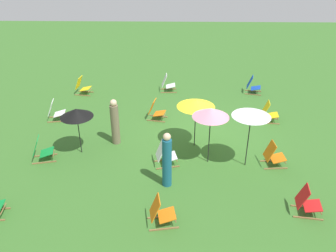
{
  "coord_description": "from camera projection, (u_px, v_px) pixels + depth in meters",
  "views": [
    {
      "loc": [
        -10.97,
        0.96,
        6.49
      ],
      "look_at": [
        0.0,
        1.2,
        0.5
      ],
      "focal_mm": 37.09,
      "sensor_mm": 36.0,
      "label": 1
    }
  ],
  "objects": [
    {
      "name": "deckchair_7",
      "position": [
        307.0,
        202.0,
        9.1
      ],
      "size": [
        0.58,
        0.82,
        0.83
      ],
      "rotation": [
        0.0,
        0.0,
        -0.15
      ],
      "color": "olive",
      "rests_on": "ground"
    },
    {
      "name": "deckchair_6",
      "position": [
        253.0,
        86.0,
        16.24
      ],
      "size": [
        0.63,
        0.84,
        0.83
      ],
      "rotation": [
        0.0,
        0.0,
        -0.22
      ],
      "color": "olive",
      "rests_on": "ground"
    },
    {
      "name": "umbrella_0",
      "position": [
        196.0,
        103.0,
        11.51
      ],
      "size": [
        1.28,
        1.28,
        1.76
      ],
      "color": "black",
      "rests_on": "ground"
    },
    {
      "name": "person_0",
      "position": [
        167.0,
        161.0,
        9.94
      ],
      "size": [
        0.39,
        0.39,
        1.76
      ],
      "rotation": [
        0.0,
        0.0,
        2.52
      ],
      "color": "#195972",
      "rests_on": "ground"
    },
    {
      "name": "umbrella_3",
      "position": [
        76.0,
        113.0,
        11.18
      ],
      "size": [
        1.08,
        1.08,
        1.65
      ],
      "color": "black",
      "rests_on": "ground"
    },
    {
      "name": "deckchair_5",
      "position": [
        167.0,
        84.0,
        16.45
      ],
      "size": [
        0.52,
        0.78,
        0.83
      ],
      "rotation": [
        0.0,
        0.0,
        0.05
      ],
      "color": "olive",
      "rests_on": "ground"
    },
    {
      "name": "umbrella_1",
      "position": [
        252.0,
        112.0,
        10.33
      ],
      "size": [
        1.18,
        1.18,
        2.03
      ],
      "color": "black",
      "rests_on": "ground"
    },
    {
      "name": "deckchair_0",
      "position": [
        273.0,
        155.0,
        11.05
      ],
      "size": [
        0.53,
        0.79,
        0.83
      ],
      "rotation": [
        0.0,
        0.0,
        0.07
      ],
      "color": "olive",
      "rests_on": "ground"
    },
    {
      "name": "deckchair_4",
      "position": [
        161.0,
        213.0,
        8.76
      ],
      "size": [
        0.6,
        0.83,
        0.83
      ],
      "rotation": [
        0.0,
        0.0,
        0.17
      ],
      "color": "olive",
      "rests_on": "ground"
    },
    {
      "name": "ground_plane",
      "position": [
        201.0,
        138.0,
        12.72
      ],
      "size": [
        40.0,
        40.0,
        0.0
      ],
      "primitive_type": "plane",
      "color": "#386B28"
    },
    {
      "name": "deckchair_1",
      "position": [
        55.0,
        111.0,
        13.84
      ],
      "size": [
        0.59,
        0.82,
        0.83
      ],
      "rotation": [
        0.0,
        0.0,
        0.15
      ],
      "color": "olive",
      "rests_on": "ground"
    },
    {
      "name": "deckchair_9",
      "position": [
        165.0,
        155.0,
        11.08
      ],
      "size": [
        0.64,
        0.85,
        0.83
      ],
      "rotation": [
        0.0,
        0.0,
        0.23
      ],
      "color": "olive",
      "rests_on": "ground"
    },
    {
      "name": "deckchair_3",
      "position": [
        41.0,
        150.0,
        11.33
      ],
      "size": [
        0.63,
        0.85,
        0.83
      ],
      "rotation": [
        0.0,
        0.0,
        0.22
      ],
      "color": "olive",
      "rests_on": "ground"
    },
    {
      "name": "deckchair_10",
      "position": [
        156.0,
        111.0,
        13.9
      ],
      "size": [
        0.62,
        0.84,
        0.83
      ],
      "rotation": [
        0.0,
        0.0,
        -0.2
      ],
      "color": "olive",
      "rests_on": "ground"
    },
    {
      "name": "deckchair_8",
      "position": [
        269.0,
        113.0,
        13.73
      ],
      "size": [
        0.55,
        0.81,
        0.83
      ],
      "rotation": [
        0.0,
        0.0,
        -0.11
      ],
      "color": "olive",
      "rests_on": "ground"
    },
    {
      "name": "person_1",
      "position": [
        115.0,
        123.0,
        12.07
      ],
      "size": [
        0.32,
        0.32,
        1.69
      ],
      "rotation": [
        0.0,
        0.0,
        4.79
      ],
      "color": "#72664C",
      "rests_on": "ground"
    },
    {
      "name": "deckchair_2",
      "position": [
        82.0,
        86.0,
        16.16
      ],
      "size": [
        0.58,
        0.82,
        0.83
      ],
      "rotation": [
        0.0,
        0.0,
        -0.14
      ],
      "color": "olive",
      "rests_on": "ground"
    },
    {
      "name": "umbrella_2",
      "position": [
        211.0,
        113.0,
        10.55
      ],
      "size": [
        1.15,
        1.15,
        1.95
      ],
      "color": "black",
      "rests_on": "ground"
    }
  ]
}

